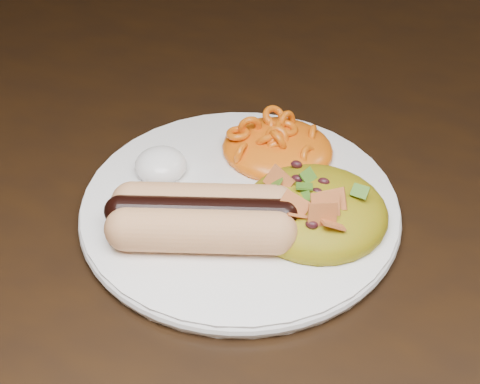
% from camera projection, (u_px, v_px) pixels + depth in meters
% --- Properties ---
extents(table, '(1.60, 0.90, 0.75)m').
position_uv_depth(table, '(364.00, 261.00, 0.65)').
color(table, black).
rests_on(table, floor).
extents(plate, '(0.30, 0.30, 0.01)m').
position_uv_depth(plate, '(240.00, 208.00, 0.56)').
color(plate, white).
rests_on(plate, table).
extents(hotdog, '(0.12, 0.09, 0.03)m').
position_uv_depth(hotdog, '(202.00, 216.00, 0.52)').
color(hotdog, tan).
rests_on(hotdog, plate).
extents(mac_and_cheese, '(0.10, 0.09, 0.03)m').
position_uv_depth(mac_and_cheese, '(278.00, 136.00, 0.59)').
color(mac_and_cheese, '#D66410').
rests_on(mac_and_cheese, plate).
extents(sour_cream, '(0.05, 0.05, 0.02)m').
position_uv_depth(sour_cream, '(160.00, 161.00, 0.57)').
color(sour_cream, white).
rests_on(sour_cream, plate).
extents(taco_salad, '(0.11, 0.10, 0.05)m').
position_uv_depth(taco_salad, '(316.00, 200.00, 0.53)').
color(taco_salad, '#A85D03').
rests_on(taco_salad, plate).
extents(fork, '(0.03, 0.16, 0.00)m').
position_uv_depth(fork, '(232.00, 255.00, 0.53)').
color(fork, white).
rests_on(fork, table).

